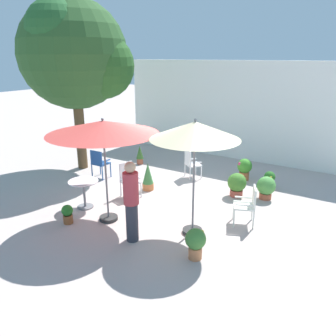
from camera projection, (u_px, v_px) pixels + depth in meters
ground_plane at (159, 198)px, 9.25m from camera, size 60.00×60.00×0.00m
villa_facade at (229, 110)px, 12.56m from camera, size 8.66×0.30×3.59m
shade_tree at (76, 54)px, 10.58m from camera, size 3.60×3.43×5.49m
patio_umbrella_0 at (195, 132)px, 6.72m from camera, size 1.86×1.86×2.56m
patio_umbrella_1 at (103, 128)px, 7.33m from camera, size 2.49×2.49×2.46m
cafe_table_0 at (84, 189)px, 8.53m from camera, size 0.76×0.76×0.73m
patio_chair_0 at (129, 178)px, 9.23m from camera, size 0.57×0.55×0.96m
patio_chair_1 at (248, 203)px, 7.66m from camera, size 0.62×0.62×0.93m
patio_chair_2 at (191, 162)px, 10.63m from camera, size 0.63×0.62×0.93m
patio_chair_3 at (99, 162)px, 10.59m from camera, size 0.48×0.42×0.93m
potted_plant_0 at (266, 187)px, 9.11m from camera, size 0.51×0.51×0.64m
potted_plant_1 at (148, 177)px, 9.71m from camera, size 0.33×0.33×0.82m
potted_plant_2 at (244, 168)px, 10.50m from camera, size 0.46×0.46×0.69m
potted_plant_3 at (237, 184)px, 9.27m from camera, size 0.52×0.52×0.67m
potted_plant_4 at (140, 154)px, 12.05m from camera, size 0.26×0.26×0.68m
potted_plant_5 at (269, 180)px, 9.74m from camera, size 0.33×0.33×0.56m
potted_plant_6 at (196, 242)px, 6.39m from camera, size 0.41×0.41×0.63m
potted_plant_7 at (67, 214)px, 7.79m from camera, size 0.26×0.26×0.46m
standing_person at (131, 201)px, 6.86m from camera, size 0.45×0.45×1.76m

